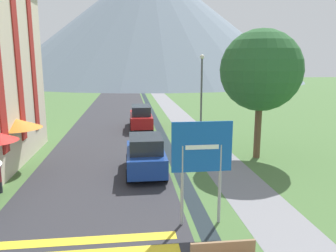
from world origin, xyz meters
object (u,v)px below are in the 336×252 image
(cafe_umbrella_rear_orange, at_px, (16,123))
(road_sign, at_px, (202,157))
(parked_car_far, at_px, (141,117))
(streetlamp, at_px, (201,92))
(cafe_chair_far_right, at_px, (5,165))
(parked_car_near, at_px, (146,155))
(tree_by_path, at_px, (261,70))

(cafe_umbrella_rear_orange, bearing_deg, road_sign, -40.53)
(parked_car_far, relative_size, streetlamp, 0.82)
(cafe_chair_far_right, bearing_deg, road_sign, -38.84)
(parked_car_near, height_order, streetlamp, streetlamp)
(cafe_umbrella_rear_orange, relative_size, tree_by_path, 0.36)
(road_sign, distance_m, cafe_umbrella_rear_orange, 10.05)
(parked_car_near, height_order, parked_car_far, same)
(cafe_umbrella_rear_orange, xyz_separation_m, streetlamp, (10.00, 4.22, 1.04))
(cafe_umbrella_rear_orange, bearing_deg, tree_by_path, 2.16)
(cafe_chair_far_right, bearing_deg, cafe_umbrella_rear_orange, 71.10)
(tree_by_path, bearing_deg, parked_car_near, -162.65)
(parked_car_far, bearing_deg, road_sign, -85.20)
(road_sign, height_order, parked_car_far, road_sign)
(cafe_chair_far_right, relative_size, cafe_umbrella_rear_orange, 0.34)
(parked_car_far, distance_m, streetlamp, 6.61)
(parked_car_near, relative_size, parked_car_far, 0.83)
(cafe_chair_far_right, distance_m, streetlamp, 11.87)
(cafe_umbrella_rear_orange, bearing_deg, parked_car_far, 55.45)
(parked_car_far, xyz_separation_m, streetlamp, (3.68, -4.95, 2.38))
(cafe_chair_far_right, xyz_separation_m, streetlamp, (10.28, 5.26, 2.77))
(tree_by_path, bearing_deg, parked_car_far, 124.49)
(parked_car_near, bearing_deg, parked_car_far, 88.99)
(parked_car_far, bearing_deg, cafe_chair_far_right, -122.85)
(cafe_umbrella_rear_orange, xyz_separation_m, tree_by_path, (12.30, 0.46, 2.46))
(road_sign, bearing_deg, tree_by_path, 56.29)
(road_sign, height_order, cafe_umbrella_rear_orange, road_sign)
(cafe_umbrella_rear_orange, distance_m, tree_by_path, 12.56)
(parked_car_near, distance_m, cafe_chair_far_right, 6.43)
(parked_car_far, xyz_separation_m, tree_by_path, (5.99, -8.71, 3.79))
(cafe_chair_far_right, bearing_deg, parked_car_far, 53.10)
(road_sign, bearing_deg, cafe_umbrella_rear_orange, 139.47)
(road_sign, relative_size, cafe_umbrella_rear_orange, 1.36)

